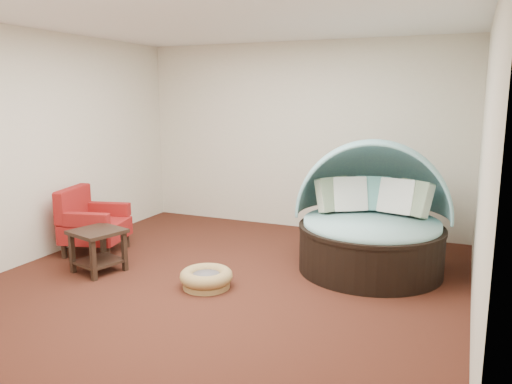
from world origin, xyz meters
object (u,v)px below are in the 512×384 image
at_px(side_table, 98,245).
at_px(red_armchair, 91,223).
at_px(canopy_daybed, 372,210).
at_px(pet_basket, 206,278).

bearing_deg(side_table, red_armchair, 136.35).
bearing_deg(canopy_daybed, red_armchair, -175.53).
xyz_separation_m(red_armchair, side_table, (0.57, -0.55, -0.07)).
bearing_deg(red_armchair, side_table, -57.69).
bearing_deg(pet_basket, red_armchair, 166.14).
bearing_deg(red_armchair, pet_basket, -27.90).
xyz_separation_m(canopy_daybed, side_table, (-2.86, -1.38, -0.38)).
xyz_separation_m(pet_basket, red_armchair, (-1.95, 0.48, 0.29)).
bearing_deg(canopy_daybed, side_table, -163.41).
distance_m(pet_basket, side_table, 1.40).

